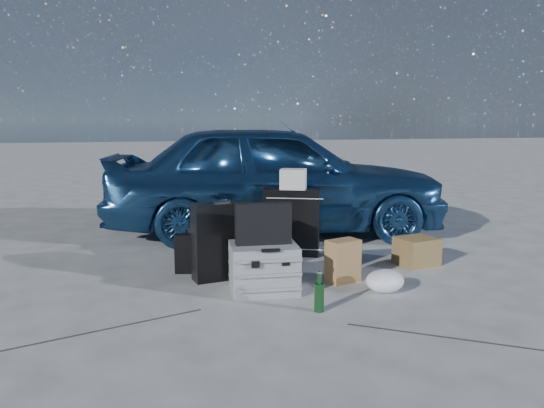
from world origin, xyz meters
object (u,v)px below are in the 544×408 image
Objects in this scene: pelican_case at (264,268)px; cardboard_box at (416,251)px; duffel_bag at (228,243)px; suitcase_right at (291,222)px; suitcase_left at (223,241)px; briefcase at (201,254)px; green_bottle at (319,292)px; car at (275,178)px.

cardboard_box is at bearing 19.23° from pelican_case.
cardboard_box is at bearing -40.87° from duffel_bag.
suitcase_right reaches higher than pelican_case.
suitcase_left is 0.60m from duffel_bag.
briefcase is at bearing 116.42° from suitcase_left.
suitcase_right reaches higher than green_bottle.
car is 1.91m from suitcase_left.
pelican_case is at bearing -104.52° from duffel_bag.
green_bottle is at bearing -97.22° from duffel_bag.
green_bottle is at bearing -178.72° from car.
suitcase_right is at bearing 37.55° from briefcase.
duffel_bag is 2.48× the size of green_bottle.
suitcase_right is 1.94× the size of cardboard_box.
suitcase_right is at bearing 80.37° from green_bottle.
suitcase_right is (0.79, 0.63, 0.00)m from suitcase_left.
suitcase_left is at bearing -39.14° from briefcase.
duffel_bag is (-0.12, 0.97, -0.02)m from pelican_case.
suitcase_left is 1.01m from suitcase_right.
car is 14.04× the size of green_bottle.
car is 7.53× the size of pelican_case.
briefcase is (-1.06, -1.43, -0.49)m from car.
briefcase is 0.65× the size of duffel_bag.
duffel_bag is (0.14, 0.56, -0.15)m from suitcase_left.
suitcase_right is at bearing 28.19° from suitcase_left.
cardboard_box is at bearing 35.82° from green_bottle.
duffel_bag is at bearing 154.57° from car.
car is 11.37× the size of cardboard_box.
cardboard_box is at bearing -10.63° from suitcase_right.
suitcase_left reaches higher than pelican_case.
suitcase_right is 2.40× the size of green_bottle.
suitcase_left is at bearing 118.91° from green_bottle.
suitcase_right is at bearing -176.52° from car.
briefcase is at bearing 120.46° from green_bottle.
car reaches higher than cardboard_box.
suitcase_right is (0.53, 1.03, 0.14)m from pelican_case.
pelican_case reaches higher than cardboard_box.
pelican_case is 0.50m from suitcase_left.
cardboard_box is (1.55, 0.38, -0.06)m from pelican_case.
briefcase is 0.67× the size of suitcase_right.
briefcase reaches higher than cardboard_box.
car is at bearing 78.03° from pelican_case.
pelican_case is at bearing -166.13° from cardboard_box.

